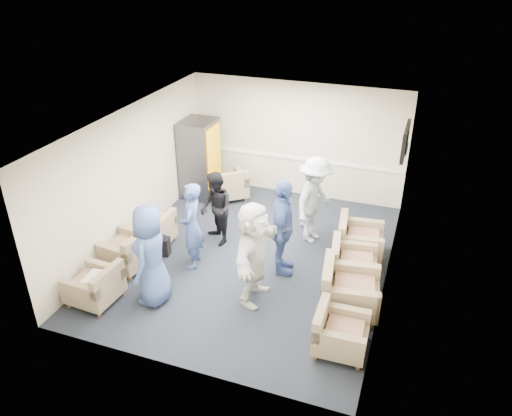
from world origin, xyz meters
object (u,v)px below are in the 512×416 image
(armchair_right_midnear, at_px, (346,292))
(person_front_left, at_px, (151,255))
(armchair_right_near, at_px, (338,333))
(vending_machine, at_px, (200,158))
(armchair_left_far, at_px, (154,232))
(person_back_left, at_px, (216,209))
(person_mid_left, at_px, (192,226))
(person_mid_right, at_px, (282,228))
(armchair_right_far, at_px, (357,241))
(person_front_right, at_px, (254,253))
(armchair_left_near, at_px, (97,287))
(armchair_right_midfar, at_px, (350,265))
(armchair_corner, at_px, (229,186))
(person_back_right, at_px, (314,200))
(armchair_left_mid, at_px, (129,252))

(armchair_right_midnear, distance_m, person_front_left, 3.22)
(armchair_right_near, distance_m, person_front_left, 3.19)
(armchair_right_midnear, relative_size, vending_machine, 0.56)
(armchair_left_far, relative_size, person_back_left, 0.51)
(person_mid_left, xyz_separation_m, person_mid_right, (1.61, 0.35, 0.08))
(armchair_right_far, height_order, person_front_right, person_front_right)
(armchair_right_far, distance_m, vending_machine, 4.25)
(armchair_left_near, bearing_deg, person_front_right, 115.86)
(person_back_left, bearing_deg, armchair_right_far, 52.67)
(armchair_right_midnear, xyz_separation_m, person_front_left, (-3.08, -0.81, 0.52))
(armchair_left_near, bearing_deg, person_back_left, 159.36)
(armchair_right_far, bearing_deg, armchair_right_midnear, 176.33)
(armchair_right_midfar, distance_m, person_back_left, 2.81)
(person_mid_right, xyz_separation_m, person_front_right, (-0.21, -0.92, -0.01))
(armchair_right_near, height_order, person_back_left, person_back_left)
(armchair_right_midnear, bearing_deg, armchair_right_near, 175.24)
(armchair_corner, xyz_separation_m, person_front_left, (0.28, -3.92, 0.56))
(person_front_left, bearing_deg, person_mid_right, 125.25)
(person_front_right, bearing_deg, armchair_right_far, -34.94)
(armchair_right_far, relative_size, person_back_left, 0.62)
(armchair_right_near, height_order, vending_machine, vending_machine)
(armchair_right_near, bearing_deg, armchair_right_midfar, 2.81)
(person_mid_right, bearing_deg, armchair_right_far, -63.29)
(person_back_right, bearing_deg, person_mid_left, 144.92)
(person_mid_left, relative_size, person_back_right, 0.93)
(armchair_left_mid, distance_m, armchair_right_midfar, 4.04)
(person_front_left, height_order, person_back_right, person_back_right)
(person_front_left, height_order, person_back_left, person_front_left)
(person_front_right, bearing_deg, person_back_left, 43.86)
(person_mid_right, bearing_deg, armchair_right_midfar, -95.22)
(armchair_right_far, relative_size, armchair_corner, 0.82)
(person_front_left, bearing_deg, person_front_right, 105.53)
(armchair_right_near, height_order, armchair_right_midfar, armchair_right_midfar)
(armchair_left_near, relative_size, person_back_left, 0.54)
(vending_machine, xyz_separation_m, person_mid_right, (2.75, -2.42, -0.01))
(vending_machine, xyz_separation_m, person_mid_left, (1.14, -2.77, -0.08))
(person_back_right, bearing_deg, person_front_left, 157.84)
(armchair_right_midnear, bearing_deg, person_back_right, 19.88)
(armchair_right_far, bearing_deg, armchair_right_near, 176.20)
(armchair_right_far, relative_size, person_front_right, 0.52)
(armchair_right_midnear, bearing_deg, armchair_corner, 39.18)
(person_mid_right, bearing_deg, armchair_corner, 27.94)
(armchair_left_far, xyz_separation_m, armchair_right_near, (4.00, -1.65, 0.00))
(armchair_left_near, xyz_separation_m, armchair_left_far, (-0.00, 1.90, -0.00))
(armchair_right_midnear, bearing_deg, armchair_left_far, 71.93)
(armchair_left_far, bearing_deg, armchair_right_far, 103.32)
(armchair_corner, bearing_deg, armchair_left_far, 38.06)
(person_mid_left, bearing_deg, person_front_right, 53.30)
(armchair_right_midfar, bearing_deg, person_back_right, 32.15)
(armchair_left_near, bearing_deg, armchair_left_mid, -172.70)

